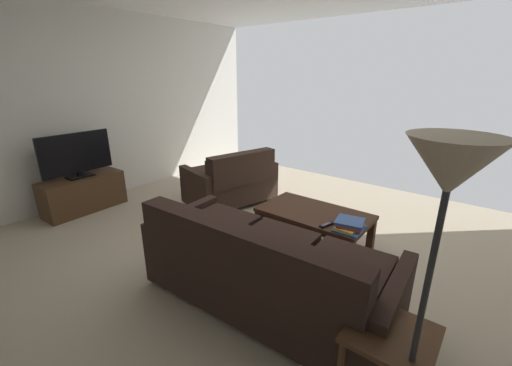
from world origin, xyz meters
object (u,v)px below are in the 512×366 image
at_px(end_table, 390,347).
at_px(tv_stand, 84,194).
at_px(coffee_table, 314,217).
at_px(book_stack, 350,225).
at_px(loveseat_near, 232,180).
at_px(floor_lamp, 446,195).
at_px(sofa_main, 263,268).
at_px(tv_remote, 326,225).
at_px(flat_tv, 76,155).

distance_m(end_table, tv_stand, 4.17).
bearing_deg(end_table, coffee_table, -48.76).
distance_m(end_table, book_stack, 1.39).
height_order(loveseat_near, tv_stand, loveseat_near).
bearing_deg(floor_lamp, sofa_main, -17.37).
xyz_separation_m(loveseat_near, end_table, (-2.72, 1.72, 0.08)).
bearing_deg(book_stack, tv_remote, 16.71).
bearing_deg(book_stack, flat_tv, 14.92).
distance_m(end_table, tv_remote, 1.46).
distance_m(loveseat_near, end_table, 3.22).
distance_m(flat_tv, tv_remote, 3.36).
height_order(floor_lamp, tv_remote, floor_lamp).
distance_m(end_table, floor_lamp, 0.95).
distance_m(coffee_table, flat_tv, 3.20).
xyz_separation_m(floor_lamp, tv_stand, (4.28, -0.39, -1.12)).
distance_m(loveseat_near, tv_stand, 2.05).
xyz_separation_m(end_table, floor_lamp, (-0.12, 0.12, 0.93)).
distance_m(coffee_table, floor_lamp, 2.21).
height_order(flat_tv, book_stack, flat_tv).
distance_m(sofa_main, loveseat_near, 2.24).
height_order(coffee_table, flat_tv, flat_tv).
bearing_deg(flat_tv, end_table, 176.30).
distance_m(sofa_main, tv_remote, 0.89).
height_order(loveseat_near, floor_lamp, floor_lamp).
height_order(flat_tv, tv_remote, flat_tv).
xyz_separation_m(sofa_main, coffee_table, (0.15, -1.10, -0.01)).
bearing_deg(book_stack, loveseat_near, -15.06).
height_order(sofa_main, coffee_table, sofa_main).
bearing_deg(loveseat_near, tv_stand, 45.11).
relative_size(floor_lamp, tv_remote, 9.60).
bearing_deg(book_stack, floor_lamp, 123.09).
bearing_deg(flat_tv, coffee_table, -160.10).
distance_m(loveseat_near, book_stack, 2.06).
height_order(sofa_main, flat_tv, flat_tv).
xyz_separation_m(coffee_table, end_table, (-1.18, 1.35, 0.08)).
height_order(end_table, book_stack, end_table).
distance_m(sofa_main, tv_stand, 3.13).
bearing_deg(end_table, floor_lamp, 136.21).
height_order(sofa_main, tv_remote, sofa_main).
distance_m(floor_lamp, tv_remote, 1.88).
bearing_deg(loveseat_near, flat_tv, 45.11).
xyz_separation_m(sofa_main, tv_stand, (3.13, -0.03, -0.12)).
relative_size(floor_lamp, tv_stand, 1.52).
height_order(floor_lamp, book_stack, floor_lamp).
distance_m(loveseat_near, flat_tv, 2.09).
distance_m(coffee_table, end_table, 1.79).
xyz_separation_m(tv_stand, tv_remote, (-3.23, -0.85, 0.19)).
bearing_deg(end_table, flat_tv, -3.70).
relative_size(loveseat_near, end_table, 2.54).
bearing_deg(flat_tv, loveseat_near, -134.89).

